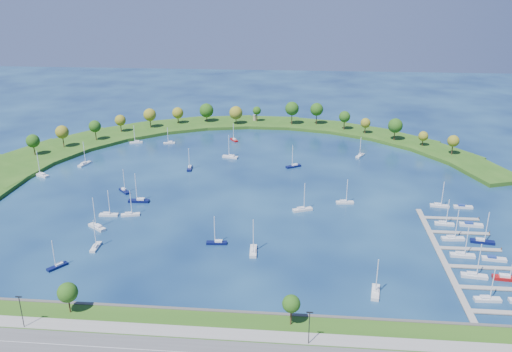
# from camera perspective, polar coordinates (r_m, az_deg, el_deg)

# --- Properties ---
(ground) EXTENTS (700.00, 700.00, 0.00)m
(ground) POSITION_cam_1_polar(r_m,az_deg,el_deg) (249.94, -1.24, -1.22)
(ground) COLOR #07173E
(ground) RESTS_ON ground
(breakwater) EXTENTS (286.74, 247.64, 2.00)m
(breakwater) POSITION_cam_1_polar(r_m,az_deg,el_deg) (302.80, -8.98, 2.68)
(breakwater) COLOR #255015
(breakwater) RESTS_ON ground
(breakwater_trees) EXTENTS (239.27, 91.21, 15.58)m
(breakwater_trees) POSITION_cam_1_polar(r_m,az_deg,el_deg) (334.57, -1.82, 6.38)
(breakwater_trees) COLOR #382314
(breakwater_trees) RESTS_ON breakwater
(harbor_tower) EXTENTS (2.60, 2.60, 3.93)m
(harbor_tower) POSITION_cam_1_polar(r_m,az_deg,el_deg) (362.66, -0.15, 6.44)
(harbor_tower) COLOR gray
(harbor_tower) RESTS_ON breakwater
(dock_system) EXTENTS (24.28, 82.00, 1.60)m
(dock_system) POSITION_cam_1_polar(r_m,az_deg,el_deg) (202.05, 21.74, -8.30)
(dock_system) COLOR gray
(dock_system) RESTS_ON ground
(moored_boat_0) EXTENTS (5.79, 7.96, 11.60)m
(moored_boat_0) POSITION_cam_1_polar(r_m,az_deg,el_deg) (298.99, 11.39, 2.27)
(moored_boat_0) COLOR silver
(moored_boat_0) RESTS_ON ground
(moored_boat_1) EXTENTS (3.01, 8.96, 12.97)m
(moored_boat_1) POSITION_cam_1_polar(r_m,az_deg,el_deg) (191.21, -0.30, -8.18)
(moored_boat_1) COLOR silver
(moored_boat_1) RESTS_ON ground
(moored_boat_2) EXTENTS (5.92, 7.09, 10.70)m
(moored_boat_2) POSITION_cam_1_polar(r_m,az_deg,el_deg) (194.61, -21.01, -9.17)
(moored_boat_2) COLOR #090E3B
(moored_boat_2) RESTS_ON ground
(moored_boat_3) EXTENTS (3.85, 9.03, 12.85)m
(moored_boat_3) POSITION_cam_1_polar(r_m,az_deg,el_deg) (172.65, 13.02, -12.24)
(moored_boat_3) COLOR silver
(moored_boat_3) RESTS_ON ground
(moored_boat_4) EXTENTS (8.03, 2.69, 11.63)m
(moored_boat_4) POSITION_cam_1_polar(r_m,az_deg,el_deg) (228.19, -15.92, -4.04)
(moored_boat_4) COLOR silver
(moored_boat_4) RESTS_ON ground
(moored_boat_5) EXTENTS (9.40, 6.27, 13.51)m
(moored_boat_5) POSITION_cam_1_polar(r_m,az_deg,el_deg) (285.03, -22.55, 0.15)
(moored_boat_5) COLOR silver
(moored_boat_5) RESTS_ON ground
(moored_boat_6) EXTENTS (7.90, 2.74, 11.41)m
(moored_boat_6) POSITION_cam_1_polar(r_m,az_deg,el_deg) (197.67, -4.33, -7.23)
(moored_boat_6) COLOR #090E3B
(moored_boat_6) RESTS_ON ground
(moored_boat_7) EXTENTS (5.90, 7.25, 10.85)m
(moored_boat_7) POSITION_cam_1_polar(r_m,az_deg,el_deg) (323.01, -2.43, 4.05)
(moored_boat_7) COLOR #980E0D
(moored_boat_7) RESTS_ON ground
(moored_boat_8) EXTENTS (8.37, 6.43, 12.34)m
(moored_boat_8) POSITION_cam_1_polar(r_m,az_deg,el_deg) (276.89, 4.14, 1.15)
(moored_boat_8) COLOR #090E3B
(moored_boat_8) RESTS_ON ground
(moored_boat_9) EXTENTS (7.08, 7.24, 11.63)m
(moored_boat_9) POSITION_cam_1_polar(r_m,az_deg,el_deg) (251.47, -14.28, -1.53)
(moored_boat_9) COLOR #090E3B
(moored_boat_9) RESTS_ON ground
(moored_boat_10) EXTENTS (8.10, 4.24, 11.46)m
(moored_boat_10) POSITION_cam_1_polar(r_m,az_deg,el_deg) (225.97, -13.67, -4.07)
(moored_boat_10) COLOR silver
(moored_boat_10) RESTS_ON ground
(moored_boat_11) EXTENTS (5.04, 9.08, 12.86)m
(moored_boat_11) POSITION_cam_1_polar(r_m,az_deg,el_deg) (294.31, -18.33, 1.32)
(moored_boat_11) COLOR silver
(moored_boat_11) RESTS_ON ground
(moored_boat_12) EXTENTS (9.26, 4.76, 13.11)m
(moored_boat_12) POSITION_cam_1_polar(r_m,az_deg,el_deg) (291.19, -2.83, 2.18)
(moored_boat_12) COLOR silver
(moored_boat_12) RESTS_ON ground
(moored_boat_13) EXTENTS (8.79, 7.22, 13.19)m
(moored_boat_13) POSITION_cam_1_polar(r_m,az_deg,el_deg) (218.23, -17.08, -5.32)
(moored_boat_13) COLOR silver
(moored_boat_13) RESTS_ON ground
(moored_boat_14) EXTENTS (2.28, 7.62, 11.14)m
(moored_boat_14) POSITION_cam_1_polar(r_m,az_deg,el_deg) (203.09, -17.22, -7.38)
(moored_boat_14) COLOR silver
(moored_boat_14) RESTS_ON ground
(moored_boat_15) EXTENTS (7.97, 3.05, 11.43)m
(moored_boat_15) POSITION_cam_1_polar(r_m,az_deg,el_deg) (234.80, 9.73, -2.79)
(moored_boat_15) COLOR silver
(moored_boat_15) RESTS_ON ground
(moored_boat_16) EXTENTS (3.02, 8.22, 11.81)m
(moored_boat_16) POSITION_cam_1_polar(r_m,az_deg,el_deg) (275.31, -7.31, 0.91)
(moored_boat_16) COLOR #090E3B
(moored_boat_16) RESTS_ON ground
(moored_boat_17) EXTENTS (8.89, 5.63, 12.69)m
(moored_boat_17) POSITION_cam_1_polar(r_m,az_deg,el_deg) (225.07, 5.12, -3.62)
(moored_boat_17) COLOR silver
(moored_boat_17) RESTS_ON ground
(moored_boat_18) EXTENTS (7.24, 3.45, 10.26)m
(moored_boat_18) POSITION_cam_1_polar(r_m,az_deg,el_deg) (321.13, -9.52, 3.67)
(moored_boat_18) COLOR silver
(moored_boat_18) RESTS_ON ground
(moored_boat_19) EXTENTS (9.36, 2.92, 13.63)m
(moored_boat_19) POSITION_cam_1_polar(r_m,az_deg,el_deg) (238.69, -12.75, -2.60)
(moored_boat_19) COLOR #090E3B
(moored_boat_19) RESTS_ON ground
(moored_boat_20) EXTENTS (7.97, 4.40, 11.29)m
(moored_boat_20) POSITION_cam_1_polar(r_m,az_deg,el_deg) (325.98, -13.05, 3.68)
(moored_boat_20) COLOR silver
(moored_boat_20) RESTS_ON ground
(docked_boat_0) EXTENTS (8.30, 2.72, 12.03)m
(docked_boat_0) POSITION_cam_1_polar(r_m,az_deg,el_deg) (180.08, 24.11, -12.19)
(docked_boat_0) COLOR silver
(docked_boat_0) RESTS_ON ground
(docked_boat_2) EXTENTS (8.79, 3.45, 12.57)m
(docked_boat_2) POSITION_cam_1_polar(r_m,az_deg,el_deg) (191.19, 22.85, -9.99)
(docked_boat_2) COLOR silver
(docked_boat_2) RESTS_ON ground
(docked_boat_3) EXTENTS (9.61, 3.52, 13.82)m
(docked_boat_3) POSITION_cam_1_polar(r_m,az_deg,el_deg) (194.15, 25.90, -9.99)
(docked_boat_3) COLOR #980E0D
(docked_boat_3) RESTS_ON ground
(docked_boat_4) EXTENTS (8.80, 2.98, 12.74)m
(docked_boat_4) POSITION_cam_1_polar(r_m,az_deg,el_deg) (202.73, 21.74, -8.01)
(docked_boat_4) COLOR silver
(docked_boat_4) RESTS_ON ground
(docked_boat_5) EXTENTS (8.55, 3.30, 1.70)m
(docked_boat_5) POSITION_cam_1_polar(r_m,az_deg,el_deg) (204.83, 24.68, -8.27)
(docked_boat_5) COLOR silver
(docked_boat_5) RESTS_ON ground
(docked_boat_6) EXTENTS (8.77, 3.05, 12.66)m
(docked_boat_6) POSITION_cam_1_polar(r_m,az_deg,el_deg) (213.77, 20.82, -6.36)
(docked_boat_6) COLOR silver
(docked_boat_6) RESTS_ON ground
(docked_boat_7) EXTENTS (9.08, 3.87, 12.92)m
(docked_boat_7) POSITION_cam_1_polar(r_m,az_deg,el_deg) (215.63, 23.62, -6.54)
(docked_boat_7) COLOR #090E3B
(docked_boat_7) RESTS_ON ground
(docked_boat_8) EXTENTS (7.90, 3.03, 11.32)m
(docked_boat_8) POSITION_cam_1_polar(r_m,az_deg,el_deg) (225.09, 20.00, -4.88)
(docked_boat_8) COLOR silver
(docked_boat_8) RESTS_ON ground
(docked_boat_9) EXTENTS (9.36, 3.40, 1.87)m
(docked_boat_9) POSITION_cam_1_polar(r_m,az_deg,el_deg) (228.05, 22.54, -4.96)
(docked_boat_9) COLOR silver
(docked_boat_9) RESTS_ON ground
(docked_boat_10) EXTENTS (8.32, 3.21, 11.92)m
(docked_boat_10) POSITION_cam_1_polar(r_m,az_deg,el_deg) (241.86, 19.53, -3.02)
(docked_boat_10) COLOR silver
(docked_boat_10) RESTS_ON ground
(docked_boat_11) EXTENTS (8.10, 2.43, 1.64)m
(docked_boat_11) POSITION_cam_1_polar(r_m,az_deg,el_deg) (244.45, 21.80, -3.15)
(docked_boat_11) COLOR silver
(docked_boat_11) RESTS_ON ground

